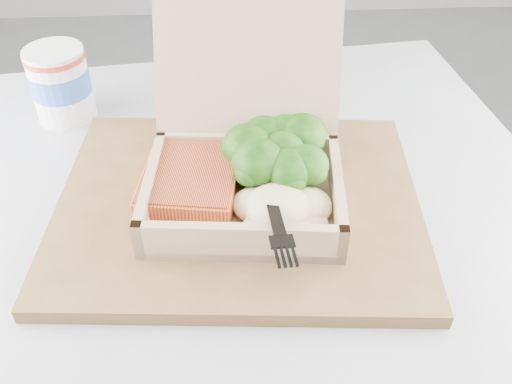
{
  "coord_description": "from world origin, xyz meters",
  "views": [
    {
      "loc": [
        -0.52,
        -0.63,
        1.12
      ],
      "look_at": [
        -0.5,
        -0.19,
        0.74
      ],
      "focal_mm": 40.0,
      "sensor_mm": 36.0,
      "label": 1
    }
  ],
  "objects": [
    {
      "name": "plastic_fork",
      "position": [
        -0.49,
        -0.2,
        0.76
      ],
      "size": [
        0.03,
        0.15,
        0.02
      ],
      "rotation": [
        0.0,
        0.0,
        3.2
      ],
      "color": "black",
      "rests_on": "mashed_potatoes"
    },
    {
      "name": "mashed_potatoes",
      "position": [
        -0.48,
        -0.21,
        0.74
      ],
      "size": [
        0.11,
        0.09,
        0.04
      ],
      "primitive_type": "ellipsoid",
      "color": "beige",
      "rests_on": "takeout_container"
    },
    {
      "name": "broccoli_pile",
      "position": [
        -0.47,
        -0.14,
        0.75
      ],
      "size": [
        0.13,
        0.13,
        0.05
      ],
      "primitive_type": null,
      "color": "#357119",
      "rests_on": "takeout_container"
    },
    {
      "name": "paper_cup",
      "position": [
        -0.74,
        0.04,
        0.75
      ],
      "size": [
        0.08,
        0.08,
        0.1
      ],
      "color": "silver",
      "rests_on": "cafe_table"
    },
    {
      "name": "serving_tray",
      "position": [
        -0.52,
        -0.16,
        0.71
      ],
      "size": [
        0.41,
        0.34,
        0.02
      ],
      "primitive_type": "cube",
      "rotation": [
        0.0,
        0.0,
        -0.07
      ],
      "color": "brown",
      "rests_on": "cafe_table"
    },
    {
      "name": "receipt",
      "position": [
        -0.51,
        0.05,
        0.7
      ],
      "size": [
        0.13,
        0.17,
        0.0
      ],
      "primitive_type": "cube",
      "rotation": [
        0.0,
        0.0,
        -0.35
      ],
      "color": "silver",
      "rests_on": "cafe_table"
    },
    {
      "name": "takeout_container",
      "position": [
        -0.51,
        -0.14,
        0.76
      ],
      "size": [
        0.22,
        0.24,
        0.18
      ],
      "rotation": [
        0.0,
        0.0,
        -0.09
      ],
      "color": "#9E7F5F",
      "rests_on": "serving_tray"
    },
    {
      "name": "salmon_fillet",
      "position": [
        -0.56,
        -0.15,
        0.74
      ],
      "size": [
        0.12,
        0.14,
        0.03
      ],
      "primitive_type": "cube",
      "rotation": [
        0.0,
        0.0,
        -0.15
      ],
      "color": "#EA5C2D",
      "rests_on": "takeout_container"
    },
    {
      "name": "cafe_table",
      "position": [
        -0.5,
        -0.16,
        0.52
      ],
      "size": [
        0.79,
        0.79,
        0.7
      ],
      "rotation": [
        0.0,
        0.0,
        0.12
      ],
      "color": "black",
      "rests_on": "floor"
    }
  ]
}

